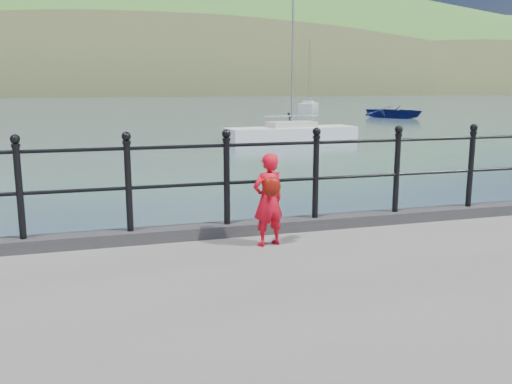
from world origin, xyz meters
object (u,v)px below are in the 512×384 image
object	(u,v)px
sailboat_far	(309,106)
sailboat_near	(291,134)
railing	(272,169)
launch_navy	(292,125)
launch_blue	(395,111)
child	(268,199)

from	to	relation	value
sailboat_far	sailboat_near	size ratio (longest dim) A/B	0.96
railing	launch_navy	bearing A→B (deg)	69.15
railing	launch_blue	size ratio (longest dim) A/B	3.19
child	launch_blue	distance (m)	46.38
child	launch_blue	bearing A→B (deg)	-136.59
child	railing	bearing A→B (deg)	-126.50
launch_navy	sailboat_far	size ratio (longest dim) A/B	0.29
sailboat_far	sailboat_near	distance (m)	43.26
sailboat_near	launch_blue	bearing A→B (deg)	41.03
sailboat_far	sailboat_near	bearing A→B (deg)	-172.88
launch_blue	launch_navy	world-z (taller)	launch_navy
railing	sailboat_far	world-z (taller)	sailboat_far
launch_blue	launch_navy	xyz separation A→B (m)	(-16.06, -15.78, 0.12)
child	sailboat_far	size ratio (longest dim) A/B	0.12
launch_blue	sailboat_far	xyz separation A→B (m)	(0.41, 22.44, -0.25)
sailboat_near	child	bearing A→B (deg)	-116.01
launch_blue	launch_navy	bearing A→B (deg)	-159.65
child	sailboat_near	xyz separation A→B (m)	(8.31, 21.76, -1.22)
child	launch_navy	bearing A→B (deg)	-124.91
sailboat_near	launch_navy	bearing A→B (deg)	64.27
sailboat_near	railing	bearing A→B (deg)	-115.97
child	launch_navy	world-z (taller)	child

